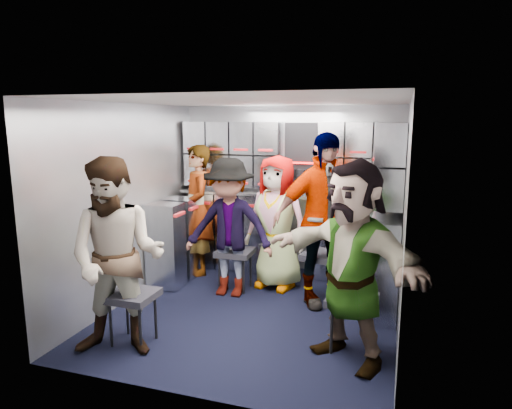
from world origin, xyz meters
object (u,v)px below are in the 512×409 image
(attendant_arc_d, at_px, (322,220))
(jump_seat_center, at_px, (280,247))
(attendant_arc_b, at_px, (229,228))
(jump_seat_near_right, at_px, (352,303))
(jump_seat_mid_left, at_px, (235,254))
(jump_seat_mid_right, at_px, (324,258))
(jump_seat_near_left, at_px, (132,298))
(attendant_arc_e, at_px, (352,263))
(attendant_arc_a, at_px, (117,258))
(attendant_arc_c, at_px, (277,222))
(attendant_standing, at_px, (197,210))

(attendant_arc_d, bearing_deg, jump_seat_center, 105.22)
(attendant_arc_b, relative_size, attendant_arc_d, 0.84)
(jump_seat_near_right, bearing_deg, jump_seat_center, 125.02)
(jump_seat_mid_left, height_order, attendant_arc_b, attendant_arc_b)
(jump_seat_mid_right, bearing_deg, jump_seat_center, 149.45)
(jump_seat_near_right, height_order, attendant_arc_d, attendant_arc_d)
(jump_seat_mid_right, bearing_deg, jump_seat_near_left, -132.10)
(jump_seat_near_left, distance_m, attendant_arc_e, 1.89)
(jump_seat_mid_left, bearing_deg, attendant_arc_a, -103.22)
(jump_seat_mid_left, bearing_deg, jump_seat_near_left, -104.75)
(jump_seat_near_left, height_order, attendant_arc_c, attendant_arc_c)
(attendant_standing, height_order, attendant_arc_e, attendant_arc_e)
(attendant_arc_a, height_order, attendant_arc_c, attendant_arc_a)
(jump_seat_center, relative_size, jump_seat_near_right, 1.01)
(jump_seat_mid_left, bearing_deg, attendant_arc_c, 26.78)
(attendant_arc_e, bearing_deg, attendant_arc_a, -131.75)
(attendant_arc_b, xyz_separation_m, attendant_arc_d, (1.01, 0.06, 0.14))
(jump_seat_mid_right, bearing_deg, attendant_arc_c, 164.51)
(jump_seat_center, height_order, attendant_arc_c, attendant_arc_c)
(attendant_arc_c, height_order, attendant_arc_e, attendant_arc_e)
(attendant_arc_e, bearing_deg, attendant_arc_c, 158.96)
(attendant_arc_b, height_order, attendant_arc_e, attendant_arc_e)
(jump_seat_near_right, relative_size, attendant_arc_a, 0.29)
(attendant_standing, relative_size, attendant_arc_c, 1.06)
(attendant_arc_a, distance_m, attendant_arc_c, 2.06)
(attendant_arc_d, bearing_deg, attendant_standing, 130.18)
(jump_seat_near_left, height_order, attendant_standing, attendant_standing)
(jump_seat_near_left, distance_m, jump_seat_mid_right, 2.09)
(attendant_arc_d, xyz_separation_m, attendant_arc_e, (0.42, -1.08, -0.08))
(jump_seat_center, distance_m, attendant_arc_a, 2.26)
(jump_seat_center, distance_m, attendant_arc_b, 0.80)
(attendant_arc_c, bearing_deg, attendant_arc_a, -101.26)
(attendant_arc_b, height_order, attendant_arc_c, attendant_arc_c)
(attendant_arc_c, bearing_deg, jump_seat_near_right, -38.92)
(jump_seat_center, relative_size, jump_seat_mid_right, 0.95)
(jump_seat_mid_left, distance_m, attendant_arc_c, 0.60)
(jump_seat_mid_right, xyz_separation_m, attendant_arc_a, (-1.40, -1.73, 0.38))
(jump_seat_mid_left, xyz_separation_m, jump_seat_center, (0.43, 0.40, 0.01))
(jump_seat_mid_left, height_order, attendant_arc_e, attendant_arc_e)
(attendant_arc_b, bearing_deg, attendant_arc_a, -107.23)
(jump_seat_center, distance_m, attendant_standing, 1.15)
(attendant_arc_b, bearing_deg, attendant_arc_c, 40.16)
(jump_seat_near_left, xyz_separation_m, jump_seat_mid_right, (1.40, 1.55, 0.03))
(jump_seat_center, relative_size, attendant_arc_e, 0.29)
(attendant_arc_a, distance_m, attendant_arc_e, 1.88)
(jump_seat_mid_right, bearing_deg, attendant_arc_d, -90.00)
(jump_seat_near_left, distance_m, attendant_arc_c, 1.93)
(attendant_arc_e, bearing_deg, attendant_arc_d, 145.23)
(jump_seat_center, xyz_separation_m, jump_seat_near_right, (1.00, -1.42, -0.00))
(attendant_arc_a, bearing_deg, jump_seat_near_left, 75.36)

